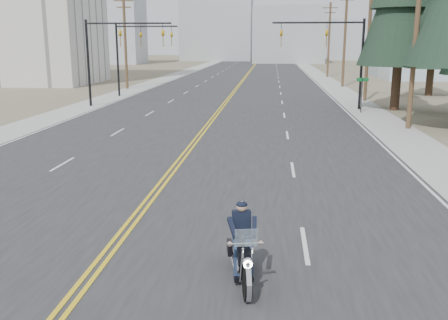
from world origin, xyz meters
name	(u,v)px	position (x,y,z in m)	size (l,w,h in m)	color
ground_plane	(59,317)	(0.00, 0.00, 0.00)	(400.00, 400.00, 0.00)	#776D56
road	(246,77)	(0.00, 70.00, 0.01)	(20.00, 200.00, 0.01)	#303033
sidewalk_left	(173,76)	(-11.50, 70.00, 0.01)	(3.00, 200.00, 0.01)	#A5A5A0
sidewalk_right	(321,77)	(11.50, 70.00, 0.01)	(3.00, 200.00, 0.01)	#A5A5A0
traffic_mast_left	(111,46)	(-8.98, 32.00, 4.94)	(7.10, 0.26, 7.00)	black
traffic_mast_right	(336,46)	(8.98, 32.00, 4.94)	(7.10, 0.26, 7.00)	black
traffic_mast_far	(134,46)	(-9.31, 40.00, 4.87)	(6.10, 0.26, 7.00)	black
street_sign	(362,89)	(10.80, 30.00, 1.80)	(0.90, 0.06, 2.62)	black
utility_pole_b	(416,29)	(12.50, 23.00, 5.98)	(2.20, 0.30, 11.50)	brown
utility_pole_c	(369,36)	(12.50, 38.00, 5.73)	(2.20, 0.30, 11.00)	brown
utility_pole_d	(345,36)	(12.50, 53.00, 5.98)	(2.20, 0.30, 11.50)	brown
utility_pole_e	(329,39)	(12.50, 70.00, 5.73)	(2.20, 0.30, 11.00)	brown
utility_pole_left	(125,40)	(-12.50, 48.00, 5.48)	(2.20, 0.30, 10.50)	brown
haze_bldg_a	(113,18)	(-35.00, 115.00, 11.00)	(14.00, 12.00, 22.00)	#B7BCC6
haze_bldg_b	(288,35)	(8.00, 125.00, 7.00)	(18.00, 14.00, 14.00)	#ADB2B7
haze_bldg_c	(436,25)	(40.00, 110.00, 9.00)	(16.00, 12.00, 18.00)	#B7BCC6
haze_bldg_d	(217,14)	(-12.00, 140.00, 13.00)	(20.00, 15.00, 26.00)	#ADB2B7
haze_bldg_e	(342,40)	(25.00, 150.00, 6.00)	(14.00, 14.00, 12.00)	#B7BCC6
haze_bldg_f	(78,32)	(-50.00, 130.00, 8.00)	(12.00, 12.00, 16.00)	#ADB2B7
motorcyclist	(243,244)	(3.49, 1.84, 0.89)	(0.98, 2.29, 1.79)	black
conifer_far	(436,15)	(19.72, 43.45, 7.80)	(5.08, 5.08, 13.60)	#382619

